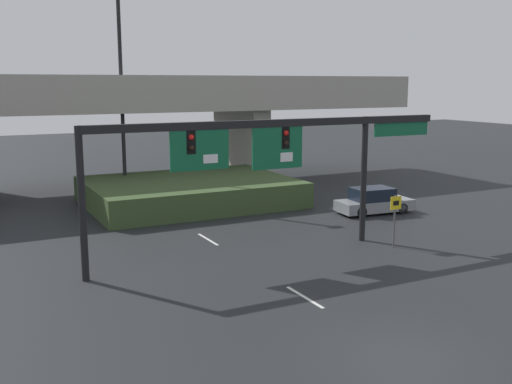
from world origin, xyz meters
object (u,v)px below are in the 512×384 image
(speed_limit_sign, at_px, (395,214))
(highway_light_pole_near, at_px, (121,87))
(parked_sedan_near_right, at_px, (374,201))
(signal_gantry, at_px, (265,146))

(speed_limit_sign, distance_m, highway_light_pole_near, 19.76)
(highway_light_pole_near, relative_size, parked_sedan_near_right, 2.98)
(speed_limit_sign, bearing_deg, signal_gantry, 164.55)
(speed_limit_sign, relative_size, highway_light_pole_near, 0.18)
(highway_light_pole_near, distance_m, parked_sedan_near_right, 17.22)
(speed_limit_sign, bearing_deg, highway_light_pole_near, 114.38)
(signal_gantry, xyz_separation_m, parked_sedan_near_right, (9.59, 4.66, -4.10))
(parked_sedan_near_right, bearing_deg, speed_limit_sign, -115.65)
(highway_light_pole_near, height_order, parked_sedan_near_right, highway_light_pole_near)
(signal_gantry, xyz_separation_m, highway_light_pole_near, (-1.98, 15.65, 2.37))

